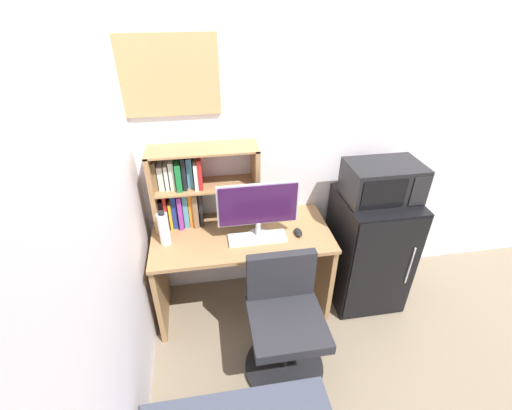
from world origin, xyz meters
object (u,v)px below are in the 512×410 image
Objects in this scene: microwave at (383,182)px; keyboard at (257,238)px; computer_mouse at (298,232)px; desk_chair at (284,326)px; water_bottle at (164,229)px; wall_corkboard at (166,76)px; hutch_bookshelf at (191,188)px; mini_fridge at (368,249)px; monitor at (258,207)px.

keyboard is at bearing -175.81° from microwave.
computer_mouse is 0.12× the size of desk_chair.
wall_corkboard is (0.12, 0.32, 0.92)m from water_bottle.
microwave is 1.20m from desk_chair.
computer_mouse is 0.20× the size of microwave.
wall_corkboard is at bearing 155.34° from computer_mouse.
computer_mouse is at bearing 67.88° from desk_chair.
wall_corkboard is at bearing 127.41° from hutch_bookshelf.
water_bottle reaches higher than keyboard.
hutch_bookshelf is at bearing 48.44° from water_bottle.
wall_corkboard reaches higher than water_bottle.
mini_fridge is at bearing 33.98° from desk_chair.
hutch_bookshelf reaches higher than keyboard.
monitor reaches higher than computer_mouse.
wall_corkboard reaches higher than hutch_bookshelf.
monitor is 0.59× the size of mini_fridge.
desk_chair is at bearing -146.02° from mini_fridge.
keyboard is 0.79× the size of microwave.
monitor is at bearing -33.88° from wall_corkboard.
water_bottle is at bearing 177.44° from monitor.
water_bottle is 1.58m from mini_fridge.
wall_corkboard reaches higher than computer_mouse.
hutch_bookshelf is at bearing -52.59° from wall_corkboard.
monitor is 1.08× the size of microwave.
computer_mouse is at bearing -4.43° from monitor.
water_bottle reaches higher than computer_mouse.
desk_chair is at bearing -145.88° from microwave.
keyboard is 0.94m from mini_fridge.
water_bottle reaches higher than desk_chair.
hutch_bookshelf is 0.51m from monitor.
keyboard is at bearing 101.81° from desk_chair.
computer_mouse is 0.11× the size of mini_fridge.
monitor is at bearing 100.05° from desk_chair.
mini_fridge is 1.12× the size of desk_chair.
keyboard is 0.43× the size of mini_fridge.
microwave is 0.61× the size of desk_chair.
hutch_bookshelf is at bearing 146.93° from keyboard.
monitor is (0.44, -0.25, -0.05)m from hutch_bookshelf.
computer_mouse is 0.16× the size of wall_corkboard.
monitor is 0.90m from microwave.
desk_chair is at bearing -54.64° from wall_corkboard.
mini_fridge is at bearing -90.39° from microwave.
mini_fridge is at bearing 4.00° from keyboard.
keyboard is at bearing -33.07° from hutch_bookshelf.
keyboard is 0.64m from water_bottle.
keyboard is 0.48× the size of desk_chair.
hutch_bookshelf is 0.59m from keyboard.
water_bottle is 0.31× the size of desk_chair.
water_bottle is at bearing 174.51° from keyboard.
desk_chair is (0.10, -0.48, -0.37)m from keyboard.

